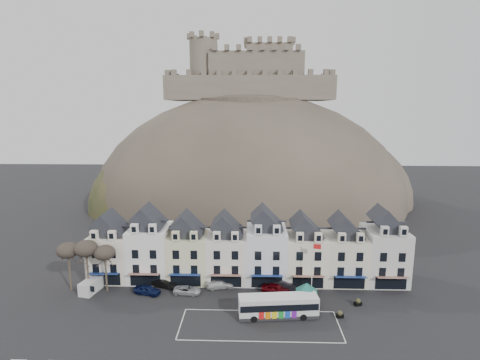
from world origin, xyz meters
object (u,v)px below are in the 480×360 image
Objects in this scene: car_black at (164,283)px; car_charcoal at (282,285)px; red_buoy at (311,296)px; car_navy at (147,290)px; car_maroon at (276,289)px; bus at (278,305)px; car_silver at (187,290)px; white_van at (92,285)px; car_white at (220,284)px; flagpole at (313,265)px; bus_shelter at (307,289)px.

car_black is 19.81m from car_charcoal.
car_navy is (-26.00, 1.88, -0.28)m from red_buoy.
bus is at bearing -159.44° from car_maroon.
car_maroon reaches higher than car_silver.
car_white is at bearing 16.10° from white_van.
car_charcoal is at bearing -78.17° from car_silver.
car_black is at bearing 19.59° from white_van.
car_white is at bearing 172.31° from flagpole.
flagpole is at bearing -85.65° from car_silver.
bus_shelter is 19.25m from car_silver.
white_van reaches higher than car_white.
red_buoy is 26.07m from car_navy.
white_van is 1.17× the size of car_black.
bus_shelter is 7.30m from car_charcoal.
red_buoy is 0.22× the size of flagpole.
bus_shelter is at bearing -110.19° from flagpole.
bus reaches higher than car_black.
car_maroon reaches higher than car_white.
car_charcoal is at bearing 124.34° from bus_shelter.
white_van reaches higher than car_navy.
bus reaches higher than car_silver.
car_maroon is at bearing 11.56° from white_van.
flagpole reaches higher than car_navy.
car_black is 0.91× the size of car_charcoal.
car_silver is (4.20, -2.07, -0.08)m from car_black.
bus is 1.29× the size of flagpole.
bus_shelter is at bearing -148.61° from car_charcoal.
white_van is at bearing 92.59° from car_silver.
white_van reaches higher than car_maroon.
car_maroon is (20.80, 0.88, 0.05)m from car_navy.
bus reaches higher than white_van.
car_black is at bearing 169.75° from red_buoy.
red_buoy is at bearing -79.21° from car_navy.
bus_shelter is 25.43m from car_navy.
bus_shelter is 6.67m from car_maroon.
red_buoy is 0.46× the size of car_silver.
flagpole is 1.95× the size of car_charcoal.
red_buoy is 5.94m from car_charcoal.
car_navy is at bearing 6.79° from white_van.
car_black is 18.67m from car_maroon.
car_silver is at bearing 173.50° from red_buoy.
white_van is 1.06× the size of car_maroon.
flagpole reaches higher than car_silver.
red_buoy reaches higher than car_maroon.
red_buoy reaches higher than car_black.
red_buoy is at bearing 32.12° from bus.
car_black is (-24.38, 1.95, -4.44)m from flagpole.
red_buoy reaches higher than car_white.
car_white reaches higher than car_silver.
car_white is (20.98, 1.76, -0.38)m from white_van.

